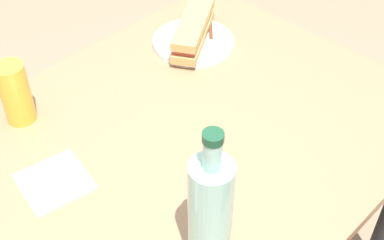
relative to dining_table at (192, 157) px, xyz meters
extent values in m
cube|color=#997251|center=(0.00, 0.00, 0.09)|extent=(1.09, 0.89, 0.03)
cylinder|color=#262628|center=(-0.49, -0.39, -0.27)|extent=(0.06, 0.06, 0.71)
cylinder|color=white|center=(-0.25, -0.24, 0.12)|extent=(0.24, 0.24, 0.01)
cube|color=tan|center=(-0.25, -0.24, 0.14)|extent=(0.26, 0.19, 0.02)
cube|color=#B74C3D|center=(-0.25, -0.24, 0.16)|extent=(0.24, 0.18, 0.02)
cube|color=tan|center=(-0.25, -0.24, 0.18)|extent=(0.26, 0.19, 0.02)
cube|color=silver|center=(-0.25, -0.17, 0.13)|extent=(0.08, 0.08, 0.00)
cube|color=#59331E|center=(-0.32, -0.23, 0.13)|extent=(0.06, 0.06, 0.01)
cylinder|color=#99C6B7|center=(0.24, 0.28, 0.24)|extent=(0.08, 0.08, 0.25)
cylinder|color=#99C6B7|center=(0.24, 0.28, 0.39)|extent=(0.03, 0.03, 0.06)
cylinder|color=#19472D|center=(0.24, 0.28, 0.43)|extent=(0.04, 0.04, 0.02)
cylinder|color=gold|center=(0.27, -0.32, 0.19)|extent=(0.07, 0.07, 0.16)
cube|color=white|center=(0.34, -0.09, 0.11)|extent=(0.16, 0.16, 0.00)
camera|label=1|loc=(0.68, 0.66, 1.00)|focal=49.95mm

